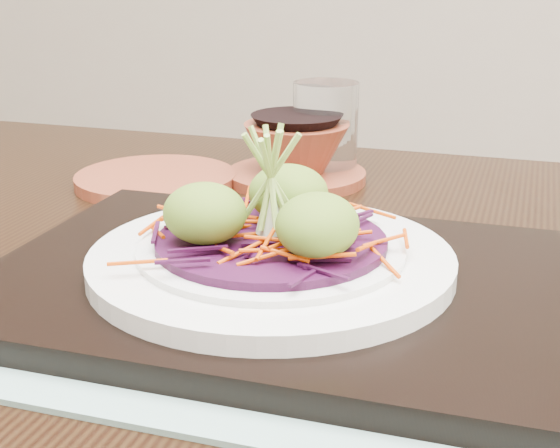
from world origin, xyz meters
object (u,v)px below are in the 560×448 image
(white_plate, at_px, (271,259))
(terracotta_side_plate, at_px, (156,179))
(dining_table, at_px, (266,363))
(water_glass, at_px, (325,129))
(serving_tray, at_px, (271,281))
(terracotta_bowl_set, at_px, (296,156))

(white_plate, relative_size, terracotta_side_plate, 1.50)
(dining_table, relative_size, water_glass, 11.63)
(dining_table, xyz_separation_m, serving_tray, (0.03, -0.07, 0.11))
(white_plate, bearing_deg, dining_table, 111.92)
(serving_tray, relative_size, terracotta_bowl_set, 2.00)
(dining_table, distance_m, water_glass, 0.30)
(serving_tray, bearing_deg, white_plate, 0.00)
(terracotta_side_plate, bearing_deg, dining_table, -42.06)
(serving_tray, bearing_deg, terracotta_side_plate, 130.92)
(dining_table, relative_size, serving_tray, 3.01)
(serving_tray, height_order, water_glass, water_glass)
(dining_table, height_order, terracotta_side_plate, terracotta_side_plate)
(white_plate, relative_size, water_glass, 2.51)
(serving_tray, xyz_separation_m, white_plate, (0.00, 0.00, 0.02))
(terracotta_side_plate, relative_size, terracotta_bowl_set, 0.86)
(terracotta_side_plate, relative_size, water_glass, 1.67)
(white_plate, distance_m, terracotta_side_plate, 0.31)
(terracotta_bowl_set, bearing_deg, dining_table, -79.50)
(white_plate, height_order, terracotta_bowl_set, terracotta_bowl_set)
(serving_tray, distance_m, terracotta_side_plate, 0.31)
(terracotta_side_plate, bearing_deg, serving_tray, -48.52)
(dining_table, xyz_separation_m, water_glass, (-0.02, 0.26, 0.15))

